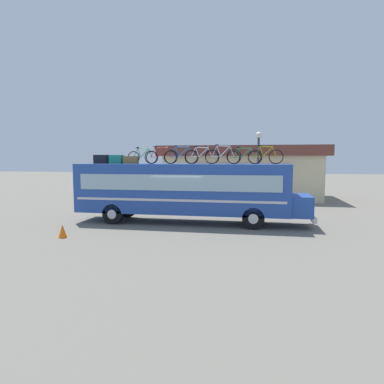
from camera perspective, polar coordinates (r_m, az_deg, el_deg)
ground_plane at (r=17.78m, az=-1.76°, el=-5.14°), size 120.00×120.00×0.00m
bus at (r=17.49m, az=-1.15°, el=0.49°), size 11.94×2.38×3.05m
luggage_bag_1 at (r=19.03m, az=-14.92°, el=5.32°), size 0.73×0.47×0.47m
luggage_bag_2 at (r=18.70m, az=-12.52°, el=5.36°), size 0.66×0.48×0.46m
luggage_bag_3 at (r=18.44m, az=-10.20°, el=5.31°), size 0.74×0.42×0.40m
rooftop_bicycle_1 at (r=18.35m, az=-8.25°, el=5.87°), size 1.68×0.44×0.88m
rooftop_bicycle_2 at (r=17.71m, az=-5.31°, el=5.94°), size 1.71×0.44×0.91m
rooftop_bicycle_3 at (r=17.52m, az=-1.79°, el=6.02°), size 1.82×0.44×0.95m
rooftop_bicycle_4 at (r=17.17m, az=1.56°, el=5.97°), size 1.74×0.44×0.91m
rooftop_bicycle_5 at (r=17.00m, az=5.18°, el=6.04°), size 1.81×0.44×0.97m
rooftop_bicycle_6 at (r=17.15m, az=8.68°, el=5.86°), size 1.69×0.44×0.87m
rooftop_bicycle_7 at (r=17.33m, az=12.20°, el=5.90°), size 1.73×0.44×0.95m
roadside_building at (r=29.59m, az=8.39°, el=3.44°), size 13.35×7.12×4.33m
traffic_cone at (r=15.39m, az=-20.85°, el=-6.14°), size 0.36×0.36×0.56m
street_lamp at (r=22.10m, az=11.04°, el=5.27°), size 0.37×0.37×4.99m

